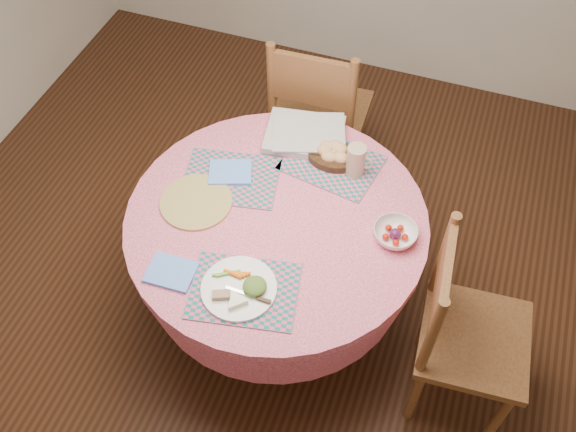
% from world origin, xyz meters
% --- Properties ---
extents(ground, '(4.00, 4.00, 0.00)m').
position_xyz_m(ground, '(0.00, 0.00, 0.00)').
color(ground, '#331C0F').
rests_on(ground, ground).
extents(room_envelope, '(4.01, 4.01, 2.71)m').
position_xyz_m(room_envelope, '(0.00, 0.00, 1.71)').
color(room_envelope, silver).
rests_on(room_envelope, ground).
extents(dining_table, '(1.24, 1.24, 0.75)m').
position_xyz_m(dining_table, '(0.00, 0.00, 0.56)').
color(dining_table, pink).
rests_on(dining_table, ground).
extents(chair_right, '(0.46, 0.48, 0.98)m').
position_xyz_m(chair_right, '(0.83, -0.12, 0.51)').
color(chair_right, brown).
rests_on(chair_right, ground).
extents(chair_back, '(0.49, 0.47, 1.03)m').
position_xyz_m(chair_back, '(-0.10, 0.86, 0.54)').
color(chair_back, brown).
rests_on(chair_back, ground).
extents(placemat_front, '(0.45, 0.37, 0.01)m').
position_xyz_m(placemat_front, '(0.01, -0.37, 0.75)').
color(placemat_front, '#136C6E').
rests_on(placemat_front, dining_table).
extents(placemat_left, '(0.45, 0.37, 0.01)m').
position_xyz_m(placemat_left, '(-0.25, 0.13, 0.75)').
color(placemat_left, '#136C6E').
rests_on(placemat_left, dining_table).
extents(placemat_back, '(0.45, 0.36, 0.01)m').
position_xyz_m(placemat_back, '(0.12, 0.36, 0.75)').
color(placemat_back, '#136C6E').
rests_on(placemat_back, dining_table).
extents(wicker_trivet, '(0.30, 0.30, 0.01)m').
position_xyz_m(wicker_trivet, '(-0.34, -0.04, 0.76)').
color(wicker_trivet, olive).
rests_on(wicker_trivet, dining_table).
extents(napkin_near, '(0.19, 0.15, 0.01)m').
position_xyz_m(napkin_near, '(-0.28, -0.39, 0.76)').
color(napkin_near, '#6098F8').
rests_on(napkin_near, dining_table).
extents(napkin_far, '(0.22, 0.19, 0.01)m').
position_xyz_m(napkin_far, '(-0.27, 0.15, 0.76)').
color(napkin_far, '#6098F8').
rests_on(napkin_far, placemat_left).
extents(dinner_plate, '(0.28, 0.28, 0.05)m').
position_xyz_m(dinner_plate, '(-0.01, -0.38, 0.77)').
color(dinner_plate, white).
rests_on(dinner_plate, placemat_front).
extents(bread_bowl, '(0.23, 0.23, 0.08)m').
position_xyz_m(bread_bowl, '(0.12, 0.38, 0.79)').
color(bread_bowl, black).
rests_on(bread_bowl, placemat_back).
extents(latte_mug, '(0.12, 0.08, 0.15)m').
position_xyz_m(latte_mug, '(0.23, 0.34, 0.83)').
color(latte_mug, tan).
rests_on(latte_mug, placemat_back).
extents(fruit_bowl, '(0.22, 0.22, 0.05)m').
position_xyz_m(fruit_bowl, '(0.48, 0.06, 0.78)').
color(fruit_bowl, white).
rests_on(fruit_bowl, dining_table).
extents(newspaper_stack, '(0.40, 0.34, 0.04)m').
position_xyz_m(newspaper_stack, '(-0.03, 0.47, 0.78)').
color(newspaper_stack, silver).
rests_on(newspaper_stack, dining_table).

